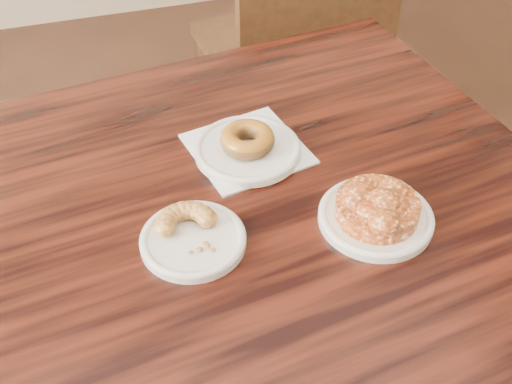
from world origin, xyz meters
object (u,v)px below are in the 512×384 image
object	(u,v)px
cafe_table	(265,362)
apple_fritter	(378,205)
chair_far	(286,49)
glazed_donut	(247,139)
cruller_fragment	(192,231)

from	to	relation	value
cafe_table	apple_fritter	world-z (taller)	apple_fritter
chair_far	apple_fritter	distance (m)	1.07
chair_far	apple_fritter	world-z (taller)	chair_far
apple_fritter	glazed_donut	bearing A→B (deg)	124.06
apple_fritter	cruller_fragment	size ratio (longest dim) A/B	1.63
cafe_table	cruller_fragment	distance (m)	0.42
cafe_table	chair_far	world-z (taller)	chair_far
cruller_fragment	chair_far	bearing A→B (deg)	63.52
apple_fritter	cafe_table	bearing A→B (deg)	162.40
cafe_table	cruller_fragment	size ratio (longest dim) A/B	9.35
cafe_table	apple_fritter	bearing A→B (deg)	-24.89
cafe_table	apple_fritter	size ratio (longest dim) A/B	5.74
glazed_donut	cruller_fragment	size ratio (longest dim) A/B	0.87
chair_far	glazed_donut	world-z (taller)	chair_far
glazed_donut	cruller_fragment	distance (m)	0.21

